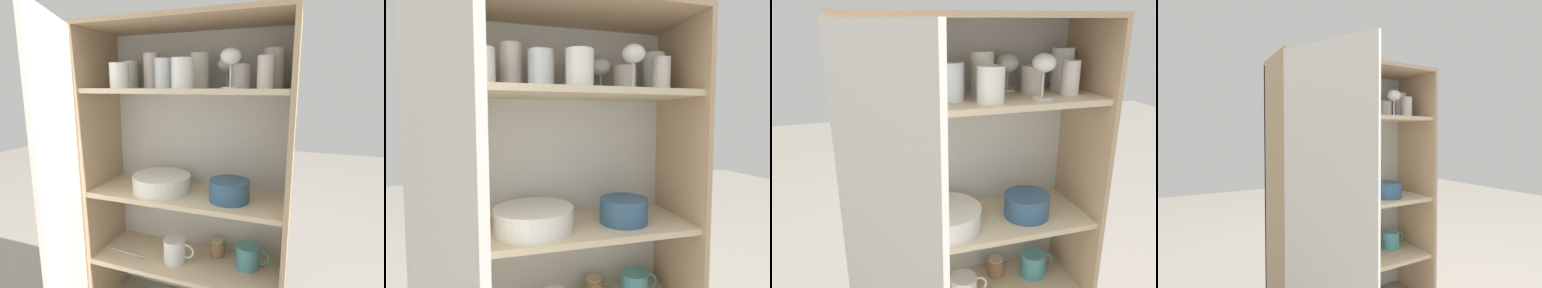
# 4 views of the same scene
# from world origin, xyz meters

# --- Properties ---
(cupboard_back_panel) EXTENTS (0.85, 0.02, 1.26)m
(cupboard_back_panel) POSITION_xyz_m (0.00, 0.30, 0.63)
(cupboard_back_panel) COLOR silver
(cupboard_back_panel) RESTS_ON ground_plane
(cupboard_side_left) EXTENTS (0.02, 0.33, 1.26)m
(cupboard_side_left) POSITION_xyz_m (-0.41, 0.15, 0.63)
(cupboard_side_left) COLOR tan
(cupboard_side_left) RESTS_ON ground_plane
(cupboard_side_right) EXTENTS (0.02, 0.33, 1.26)m
(cupboard_side_right) POSITION_xyz_m (0.41, 0.15, 0.63)
(cupboard_side_right) COLOR tan
(cupboard_side_right) RESTS_ON ground_plane
(cupboard_top_panel) EXTENTS (0.85, 0.33, 0.02)m
(cupboard_top_panel) POSITION_xyz_m (0.00, 0.15, 1.27)
(cupboard_top_panel) COLOR tan
(cupboard_top_panel) RESTS_ON cupboard_side_left
(shelf_board_lower) EXTENTS (0.81, 0.30, 0.02)m
(shelf_board_lower) POSITION_xyz_m (0.00, 0.15, 0.26)
(shelf_board_lower) COLOR beige
(shelf_board_middle) EXTENTS (0.81, 0.30, 0.02)m
(shelf_board_middle) POSITION_xyz_m (0.00, 0.15, 0.57)
(shelf_board_middle) COLOR beige
(shelf_board_upper) EXTENTS (0.81, 0.30, 0.02)m
(shelf_board_upper) POSITION_xyz_m (0.00, 0.15, 1.01)
(shelf_board_upper) COLOR beige
(cupboard_door) EXTENTS (0.20, 0.38, 1.26)m
(cupboard_door) POSITION_xyz_m (-0.33, -0.21, 0.63)
(cupboard_door) COLOR silver
(cupboard_door) RESTS_ON ground_plane
(tumbler_glass_0) EXTENTS (0.08, 0.08, 0.09)m
(tumbler_glass_0) POSITION_xyz_m (0.21, 0.18, 1.07)
(tumbler_glass_0) COLOR silver
(tumbler_glass_0) RESTS_ON shelf_board_upper
(tumbler_glass_1) EXTENTS (0.07, 0.07, 0.12)m
(tumbler_glass_1) POSITION_xyz_m (-0.29, 0.22, 1.08)
(tumbler_glass_1) COLOR white
(tumbler_glass_1) RESTS_ON shelf_board_upper
(tumbler_glass_2) EXTENTS (0.08, 0.08, 0.11)m
(tumbler_glass_2) POSITION_xyz_m (0.02, 0.06, 1.08)
(tumbler_glass_2) COLOR white
(tumbler_glass_2) RESTS_ON shelf_board_upper
(tumbler_glass_3) EXTENTS (0.08, 0.08, 0.14)m
(tumbler_glass_3) POSITION_xyz_m (0.04, 0.20, 1.09)
(tumbler_glass_3) COLOR white
(tumbler_glass_3) RESTS_ON shelf_board_upper
(tumbler_glass_4) EXTENTS (0.08, 0.08, 0.10)m
(tumbler_glass_4) POSITION_xyz_m (-0.26, 0.07, 1.07)
(tumbler_glass_4) COLOR white
(tumbler_glass_4) RESTS_ON shelf_board_upper
(tumbler_glass_5) EXTENTS (0.06, 0.06, 0.11)m
(tumbler_glass_5) POSITION_xyz_m (0.31, 0.11, 1.08)
(tumbler_glass_5) COLOR silver
(tumbler_glass_5) RESTS_ON shelf_board_upper
(tumbler_glass_6) EXTENTS (0.08, 0.08, 0.12)m
(tumbler_glass_6) POSITION_xyz_m (-0.08, 0.13, 1.08)
(tumbler_glass_6) COLOR white
(tumbler_glass_6) RESTS_ON shelf_board_upper
(tumbler_glass_7) EXTENTS (0.07, 0.07, 0.14)m
(tumbler_glass_7) POSITION_xyz_m (-0.17, 0.19, 1.10)
(tumbler_glass_7) COLOR silver
(tumbler_glass_7) RESTS_ON shelf_board_upper
(tumbler_glass_8) EXTENTS (0.08, 0.08, 0.15)m
(tumbler_glass_8) POSITION_xyz_m (0.33, 0.20, 1.10)
(tumbler_glass_8) COLOR white
(tumbler_glass_8) RESTS_ON shelf_board_upper
(wine_glass_0) EXTENTS (0.08, 0.08, 0.13)m
(wine_glass_0) POSITION_xyz_m (0.15, 0.24, 1.11)
(wine_glass_0) COLOR white
(wine_glass_0) RESTS_ON shelf_board_upper
(wine_glass_1) EXTENTS (0.07, 0.07, 0.14)m
(wine_glass_1) POSITION_xyz_m (0.20, 0.08, 1.13)
(wine_glass_1) COLOR white
(wine_glass_1) RESTS_ON shelf_board_upper
(plate_stack_white) EXTENTS (0.25, 0.25, 0.07)m
(plate_stack_white) POSITION_xyz_m (-0.11, 0.14, 0.62)
(plate_stack_white) COLOR silver
(plate_stack_white) RESTS_ON shelf_board_middle
(mixing_bowl_large) EXTENTS (0.16, 0.16, 0.08)m
(mixing_bowl_large) POSITION_xyz_m (0.19, 0.13, 0.63)
(mixing_bowl_large) COLOR #33567A
(mixing_bowl_large) RESTS_ON shelf_board_middle
(coffee_mug_primary) EXTENTS (0.14, 0.10, 0.10)m
(coffee_mug_primary) POSITION_xyz_m (-0.04, 0.12, 0.32)
(coffee_mug_primary) COLOR white
(coffee_mug_primary) RESTS_ON shelf_board_lower
(coffee_mug_extra_1) EXTENTS (0.14, 0.10, 0.10)m
(coffee_mug_extra_1) POSITION_xyz_m (0.27, 0.18, 0.32)
(coffee_mug_extra_1) COLOR teal
(coffee_mug_extra_1) RESTS_ON shelf_board_lower
(storage_jar) EXTENTS (0.07, 0.07, 0.08)m
(storage_jar) POSITION_xyz_m (0.12, 0.23, 0.31)
(storage_jar) COLOR #99704C
(storage_jar) RESTS_ON shelf_board_lower
(serving_spoon) EXTENTS (0.20, 0.03, 0.01)m
(serving_spoon) POSITION_xyz_m (-0.26, 0.10, 0.27)
(serving_spoon) COLOR silver
(serving_spoon) RESTS_ON shelf_board_lower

